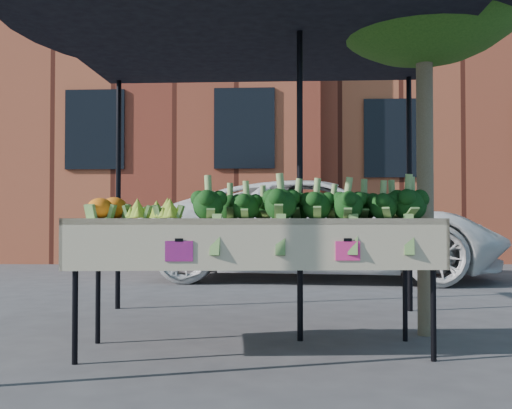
# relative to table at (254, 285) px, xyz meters

# --- Properties ---
(ground) EXTENTS (90.00, 90.00, 0.00)m
(ground) POSITION_rel_table_xyz_m (-0.15, -0.11, -0.45)
(ground) COLOR #353538
(table) EXTENTS (2.46, 1.01, 0.90)m
(table) POSITION_rel_table_xyz_m (0.00, 0.00, 0.00)
(table) COLOR #C4B291
(table) RESTS_ON ground
(canopy) EXTENTS (3.16, 3.16, 2.74)m
(canopy) POSITION_rel_table_xyz_m (-0.03, 0.48, 0.92)
(canopy) COLOR black
(canopy) RESTS_ON ground
(broccoli_heap) EXTENTS (1.59, 0.56, 0.25)m
(broccoli_heap) POSITION_rel_table_xyz_m (0.39, 0.03, 0.58)
(broccoli_heap) COLOR black
(broccoli_heap) RESTS_ON table
(romanesco_cluster) EXTENTS (0.42, 0.56, 0.19)m
(romanesco_cluster) POSITION_rel_table_xyz_m (-0.67, 0.04, 0.55)
(romanesco_cluster) COLOR #98A833
(romanesco_cluster) RESTS_ON table
(cauliflower_pair) EXTENTS (0.22, 0.42, 0.17)m
(cauliflower_pair) POSITION_rel_table_xyz_m (-1.04, 0.07, 0.54)
(cauliflower_pair) COLOR orange
(cauliflower_pair) RESTS_ON table
(vehicle) EXTENTS (1.69, 2.58, 5.35)m
(vehicle) POSITION_rel_table_xyz_m (0.74, 5.25, 2.23)
(vehicle) COLOR white
(vehicle) RESTS_ON ground
(street_tree) EXTENTS (1.88, 1.88, 3.70)m
(street_tree) POSITION_rel_table_xyz_m (1.29, 0.66, 1.40)
(street_tree) COLOR #1E4C14
(street_tree) RESTS_ON ground
(building_left) EXTENTS (12.00, 8.00, 9.00)m
(building_left) POSITION_rel_table_xyz_m (-5.15, 11.89, 4.05)
(building_left) COLOR maroon
(building_left) RESTS_ON ground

